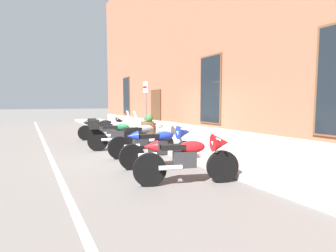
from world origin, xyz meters
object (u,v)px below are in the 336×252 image
Objects in this scene: motorcycle_green_touring at (116,134)px; motorcycle_red_sport at (191,157)px; motorcycle_silver_touring at (111,130)px; barrel_planter at (148,127)px; motorcycle_blue_sport at (163,145)px; parking_sign at (146,101)px; motorcycle_black_sport at (105,127)px; motorcycle_grey_naked at (143,140)px.

motorcycle_green_touring is 4.30m from motorcycle_red_sport.
barrel_planter is at bearing 110.18° from motorcycle_silver_touring.
motorcycle_green_touring is 0.99× the size of motorcycle_blue_sport.
parking_sign is at bearing 124.29° from motorcycle_green_touring.
motorcycle_grey_naked reaches higher than motorcycle_black_sport.
motorcycle_blue_sport reaches higher than motorcycle_black_sport.
parking_sign is at bearing 165.34° from motorcycle_red_sport.
motorcycle_blue_sport reaches higher than motorcycle_red_sport.
motorcycle_red_sport is 0.88× the size of parking_sign.
motorcycle_silver_touring reaches higher than barrel_planter.
motorcycle_black_sport is 2.81m from motorcycle_green_touring.
barrel_planter is at bearing 133.44° from motorcycle_green_touring.
motorcycle_silver_touring is at bearing -7.33° from motorcycle_black_sport.
motorcycle_blue_sport is (2.80, 0.34, 0.01)m from motorcycle_green_touring.
barrel_planter is (-6.32, 1.94, -0.00)m from motorcycle_red_sport.
barrel_planter reaches higher than motorcycle_grey_naked.
motorcycle_black_sport is 2.36m from parking_sign.
motorcycle_silver_touring is 2.06× the size of barrel_planter.
motorcycle_blue_sport is at bearing 174.25° from motorcycle_red_sport.
motorcycle_grey_naked is (4.23, -0.02, -0.04)m from motorcycle_black_sport.
motorcycle_grey_naked is 3.05m from parking_sign.
motorcycle_grey_naked is 0.87× the size of parking_sign.
parking_sign is (-2.54, 1.22, 1.17)m from motorcycle_grey_naked.
motorcycle_black_sport is 2.23× the size of barrel_planter.
motorcycle_silver_touring is 4.12m from motorcycle_blue_sport.
motorcycle_blue_sport is 5.15m from barrel_planter.
motorcycle_green_touring is at bearing -46.56° from barrel_planter.
parking_sign reaches higher than barrel_planter.
motorcycle_black_sport is at bearing 179.39° from motorcycle_blue_sport.
motorcycle_green_touring reaches higher than motorcycle_silver_touring.
motorcycle_green_touring is 0.87× the size of parking_sign.
motorcycle_blue_sport is (1.36, -0.04, 0.07)m from motorcycle_grey_naked.
motorcycle_blue_sport is 0.87× the size of parking_sign.
motorcycle_black_sport is at bearing 171.82° from motorcycle_green_touring.
motorcycle_green_touring reaches higher than motorcycle_black_sport.
parking_sign is (-5.39, 1.41, 1.12)m from motorcycle_red_sport.
motorcycle_silver_touring reaches higher than motorcycle_black_sport.
motorcycle_red_sport is 6.61m from barrel_planter.
motorcycle_green_touring is 2.94m from barrel_planter.
motorcycle_grey_naked is (1.45, 0.38, -0.06)m from motorcycle_green_touring.
motorcycle_red_sport is 5.68m from parking_sign.
motorcycle_green_touring reaches higher than barrel_planter.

